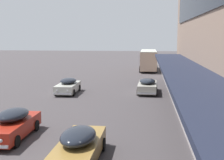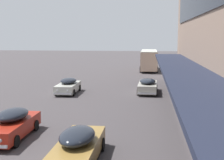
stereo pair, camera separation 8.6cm
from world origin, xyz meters
name	(u,v)px [view 2 (the right image)]	position (x,y,z in m)	size (l,w,h in m)	color
transit_bus_kerbside_front	(149,59)	(4.01, 46.79, 1.91)	(2.86, 10.10, 3.33)	tan
sedan_lead_near	(78,145)	(0.86, 7.71, 0.78)	(1.88, 4.96, 1.59)	olive
sedan_oncoming_rear	(148,86)	(3.86, 25.57, 0.74)	(2.03, 4.99, 1.48)	beige
sedan_second_mid	(68,86)	(-3.98, 24.54, 0.75)	(1.98, 4.70, 1.51)	beige
sedan_second_near	(12,124)	(-3.58, 10.65, 0.77)	(1.96, 4.91, 1.58)	#AD2516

